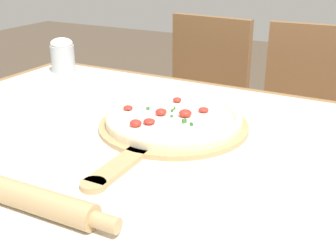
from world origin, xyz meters
TOP-DOWN VIEW (x-y plane):
  - dining_table at (0.00, 0.00)m, footprint 1.37×0.99m
  - towel_cloth at (0.00, 0.00)m, footprint 1.29×0.91m
  - pizza_peel at (0.05, 0.07)m, footprint 0.37×0.53m
  - pizza at (0.05, 0.09)m, footprint 0.33×0.33m
  - rolling_pin at (-0.04, -0.34)m, footprint 0.43×0.05m
  - chair_left at (-0.23, 0.88)m, footprint 0.44×0.44m
  - chair_right at (0.24, 0.88)m, footprint 0.42×0.42m
  - flour_cup at (-0.54, 0.37)m, footprint 0.08×0.08m

SIDE VIEW (x-z plane):
  - chair_left at x=-0.23m, z-range 0.07..0.98m
  - chair_right at x=0.24m, z-range 0.07..0.98m
  - dining_table at x=0.00m, z-range 0.28..1.03m
  - towel_cloth at x=0.00m, z-range 0.76..0.76m
  - pizza_peel at x=0.05m, z-range 0.76..0.77m
  - rolling_pin at x=-0.04m, z-range 0.76..0.81m
  - pizza at x=0.05m, z-range 0.77..0.80m
  - flour_cup at x=-0.54m, z-range 0.76..0.88m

